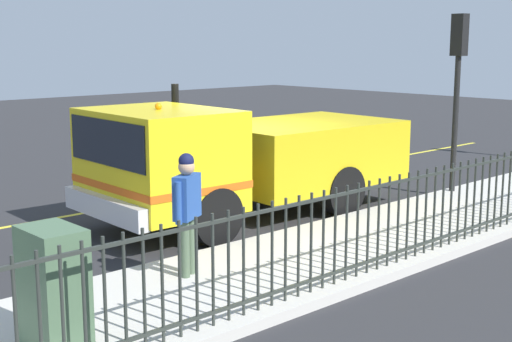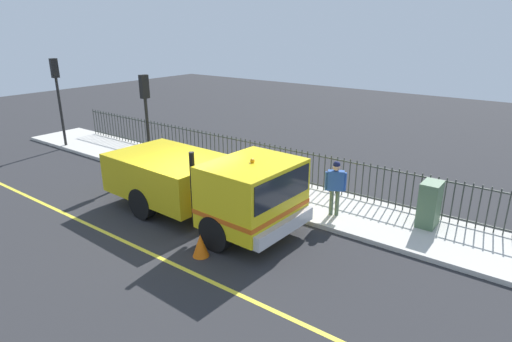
{
  "view_description": "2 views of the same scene",
  "coord_description": "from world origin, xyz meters",
  "px_view_note": "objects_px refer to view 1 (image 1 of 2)",
  "views": [
    {
      "loc": [
        10.07,
        -9.12,
        3.28
      ],
      "look_at": [
        1.09,
        -0.8,
        1.04
      ],
      "focal_mm": 50.27,
      "sensor_mm": 36.0,
      "label": 1
    },
    {
      "loc": [
        -8.02,
        -8.51,
        5.5
      ],
      "look_at": [
        2.18,
        -0.87,
        1.1
      ],
      "focal_mm": 29.63,
      "sensor_mm": 36.0,
      "label": 2
    }
  ],
  "objects_px": {
    "worker_standing": "(187,201)",
    "work_truck": "(233,155)",
    "traffic_cone": "(132,199)",
    "utility_cabinet": "(54,289)",
    "traffic_light_near": "(458,66)"
  },
  "relations": [
    {
      "from": "worker_standing",
      "to": "work_truck",
      "type": "bearing_deg",
      "value": 11.22
    },
    {
      "from": "traffic_cone",
      "to": "work_truck",
      "type": "bearing_deg",
      "value": 35.17
    },
    {
      "from": "worker_standing",
      "to": "utility_cabinet",
      "type": "relative_size",
      "value": 1.3
    },
    {
      "from": "worker_standing",
      "to": "traffic_light_near",
      "type": "bearing_deg",
      "value": -23.36
    },
    {
      "from": "work_truck",
      "to": "utility_cabinet",
      "type": "bearing_deg",
      "value": 123.95
    },
    {
      "from": "worker_standing",
      "to": "utility_cabinet",
      "type": "height_order",
      "value": "worker_standing"
    },
    {
      "from": "work_truck",
      "to": "utility_cabinet",
      "type": "distance_m",
      "value": 6.22
    },
    {
      "from": "traffic_cone",
      "to": "utility_cabinet",
      "type": "bearing_deg",
      "value": -39.99
    },
    {
      "from": "utility_cabinet",
      "to": "worker_standing",
      "type": "bearing_deg",
      "value": 111.39
    },
    {
      "from": "work_truck",
      "to": "traffic_light_near",
      "type": "height_order",
      "value": "traffic_light_near"
    },
    {
      "from": "worker_standing",
      "to": "utility_cabinet",
      "type": "xyz_separation_m",
      "value": [
        0.96,
        -2.44,
        -0.38
      ]
    },
    {
      "from": "traffic_light_near",
      "to": "utility_cabinet",
      "type": "distance_m",
      "value": 10.28
    },
    {
      "from": "work_truck",
      "to": "traffic_light_near",
      "type": "xyz_separation_m",
      "value": [
        1.69,
        4.7,
        1.55
      ]
    },
    {
      "from": "worker_standing",
      "to": "traffic_light_near",
      "type": "height_order",
      "value": "traffic_light_near"
    },
    {
      "from": "utility_cabinet",
      "to": "traffic_light_near",
      "type": "bearing_deg",
      "value": 99.06
    }
  ]
}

